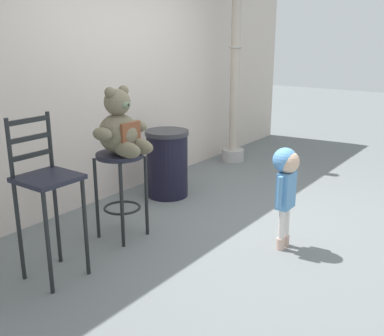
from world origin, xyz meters
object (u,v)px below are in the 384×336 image
Objects in this scene: trash_bin at (167,163)px; lamppost at (235,84)px; teddy_bear at (121,129)px; bar_chair_empty at (46,188)px; bar_stool_with_teddy at (121,177)px; child_walking at (286,177)px.

lamppost is at bearing 5.52° from trash_bin.
bar_chair_empty is (-0.85, -0.05, -0.30)m from teddy_bear.
bar_stool_with_teddy is at bearing 90.00° from teddy_bear.
child_walking is 1.97m from bar_chair_empty.
teddy_bear is 0.65× the size of child_walking.
lamppost reaches higher than bar_stool_with_teddy.
trash_bin is at bearing -174.48° from lamppost.
bar_stool_with_teddy is 1.04× the size of trash_bin.
teddy_bear is (-0.00, -0.03, 0.45)m from bar_stool_with_teddy.
lamppost reaches higher than teddy_bear.
teddy_bear reaches higher than trash_bin.
teddy_bear is at bearing -160.57° from trash_bin.
trash_bin is at bearing 12.68° from bar_chair_empty.
lamppost is at bearing 10.55° from bar_stool_with_teddy.
bar_stool_with_teddy is 0.88× the size of child_walking.
trash_bin is 2.06m from bar_chair_empty.
teddy_bear is 0.91m from bar_chair_empty.
lamppost is 3.83m from bar_chair_empty.
child_walking is 0.72× the size of bar_chair_empty.
bar_stool_with_teddy is 3.00m from lamppost.
trash_bin is (0.46, 1.69, -0.27)m from child_walking.
bar_stool_with_teddy is 1.20m from trash_bin.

